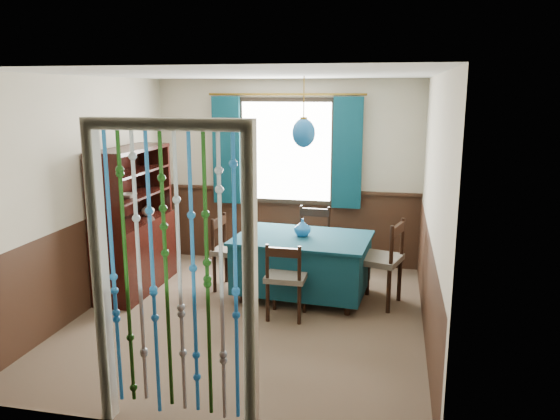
% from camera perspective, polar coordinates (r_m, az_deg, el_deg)
% --- Properties ---
extents(floor, '(4.00, 4.00, 0.00)m').
position_cam_1_polar(floor, '(5.89, -3.17, -11.13)').
color(floor, brown).
rests_on(floor, ground).
extents(ceiling, '(4.00, 4.00, 0.00)m').
position_cam_1_polar(ceiling, '(5.40, -3.49, 13.97)').
color(ceiling, silver).
rests_on(ceiling, ground).
extents(wall_back, '(3.60, 0.00, 3.60)m').
position_cam_1_polar(wall_back, '(7.43, 0.75, 3.88)').
color(wall_back, beige).
rests_on(wall_back, ground).
extents(wall_front, '(3.60, 0.00, 3.60)m').
position_cam_1_polar(wall_front, '(3.68, -11.57, -5.23)').
color(wall_front, beige).
rests_on(wall_front, ground).
extents(wall_left, '(0.00, 4.00, 4.00)m').
position_cam_1_polar(wall_left, '(6.23, -19.52, 1.51)').
color(wall_left, beige).
rests_on(wall_left, ground).
extents(wall_right, '(0.00, 4.00, 4.00)m').
position_cam_1_polar(wall_right, '(5.34, 15.67, 0.04)').
color(wall_right, beige).
rests_on(wall_right, ground).
extents(wainscot_back, '(3.60, 0.00, 3.60)m').
position_cam_1_polar(wainscot_back, '(7.56, 0.71, -1.76)').
color(wainscot_back, '#372015').
rests_on(wainscot_back, ground).
extents(wainscot_front, '(3.60, 0.00, 3.60)m').
position_cam_1_polar(wainscot_front, '(3.98, -11.00, -15.51)').
color(wainscot_front, '#372015').
rests_on(wainscot_front, ground).
extents(wainscot_left, '(0.00, 4.00, 4.00)m').
position_cam_1_polar(wainscot_left, '(6.40, -18.92, -5.11)').
color(wainscot_left, '#372015').
rests_on(wainscot_left, ground).
extents(wainscot_right, '(0.00, 4.00, 4.00)m').
position_cam_1_polar(wainscot_right, '(5.54, 15.06, -7.56)').
color(wainscot_right, '#372015').
rests_on(wainscot_right, ground).
extents(window, '(1.32, 0.12, 1.42)m').
position_cam_1_polar(window, '(7.34, 0.68, 6.14)').
color(window, black).
rests_on(window, wall_back).
extents(doorway, '(1.16, 0.12, 2.18)m').
position_cam_1_polar(doorway, '(3.80, -11.08, -7.85)').
color(doorway, silver).
rests_on(doorway, ground).
extents(dining_table, '(1.59, 1.16, 0.72)m').
position_cam_1_polar(dining_table, '(6.29, 2.35, -5.45)').
color(dining_table, '#0D3543').
rests_on(dining_table, floor).
extents(chair_near, '(0.41, 0.40, 0.83)m').
position_cam_1_polar(chair_near, '(5.71, 0.62, -7.08)').
color(chair_near, black).
rests_on(chair_near, floor).
extents(chair_far, '(0.46, 0.45, 0.90)m').
position_cam_1_polar(chair_far, '(6.95, 3.39, -3.26)').
color(chair_far, black).
rests_on(chair_far, floor).
extents(chair_left, '(0.46, 0.48, 0.89)m').
position_cam_1_polar(chair_left, '(6.58, -5.16, -4.23)').
color(chair_left, black).
rests_on(chair_left, floor).
extents(chair_right, '(0.57, 0.59, 0.97)m').
position_cam_1_polar(chair_right, '(6.16, 10.55, -5.18)').
color(chair_right, black).
rests_on(chair_right, floor).
extents(sideboard, '(0.46, 1.31, 1.71)m').
position_cam_1_polar(sideboard, '(6.71, -14.95, -3.20)').
color(sideboard, black).
rests_on(sideboard, floor).
extents(pendant_lamp, '(0.25, 0.25, 0.76)m').
position_cam_1_polar(pendant_lamp, '(6.01, 2.48, 8.06)').
color(pendant_lamp, olive).
rests_on(pendant_lamp, ceiling).
extents(vase_table, '(0.21, 0.21, 0.18)m').
position_cam_1_polar(vase_table, '(6.22, 2.36, -1.90)').
color(vase_table, '#175B9F').
rests_on(vase_table, dining_table).
extents(bowl_shelf, '(0.22, 0.22, 0.05)m').
position_cam_1_polar(bowl_shelf, '(6.37, -15.59, 1.48)').
color(bowl_shelf, beige).
rests_on(bowl_shelf, sideboard).
extents(vase_sideboard, '(0.17, 0.17, 0.18)m').
position_cam_1_polar(vase_sideboard, '(6.84, -13.64, 0.17)').
color(vase_sideboard, beige).
rests_on(vase_sideboard, sideboard).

